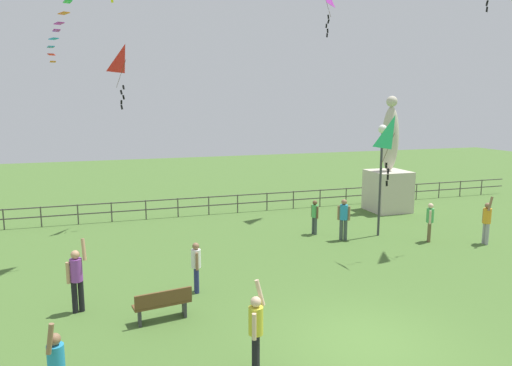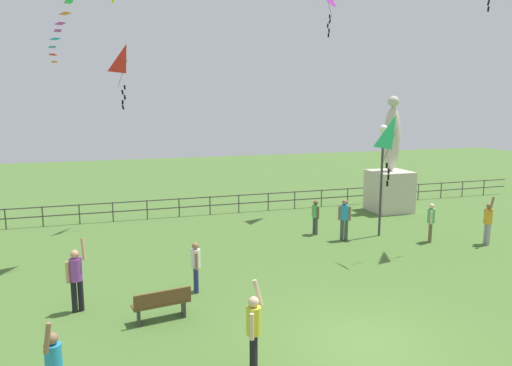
{
  "view_description": "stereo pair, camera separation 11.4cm",
  "coord_description": "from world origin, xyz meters",
  "px_view_note": "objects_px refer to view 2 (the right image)",
  "views": [
    {
      "loc": [
        -5.79,
        -9.17,
        5.62
      ],
      "look_at": [
        -0.99,
        5.58,
        3.0
      ],
      "focal_mm": 33.33,
      "sensor_mm": 36.0,
      "label": 1
    },
    {
      "loc": [
        -5.68,
        -9.21,
        5.62
      ],
      "look_at": [
        -0.99,
        5.58,
        3.0
      ],
      "focal_mm": 33.33,
      "sensor_mm": 36.0,
      "label": 2
    }
  ],
  "objects_px": {
    "person_2": "(196,264)",
    "person_5": "(488,220)",
    "person_4": "(431,220)",
    "statue_monument": "(390,178)",
    "kite_4": "(127,61)",
    "person_7": "(344,217)",
    "lamppost": "(382,157)",
    "person_6": "(76,275)",
    "park_bench": "(162,303)",
    "kite_1": "(395,135)",
    "person_1": "(254,328)",
    "person_3": "(315,215)"
  },
  "relations": [
    {
      "from": "statue_monument",
      "to": "person_5",
      "type": "distance_m",
      "value": 6.48
    },
    {
      "from": "lamppost",
      "to": "person_2",
      "type": "distance_m",
      "value": 9.72
    },
    {
      "from": "person_1",
      "to": "kite_1",
      "type": "bearing_deg",
      "value": 39.1
    },
    {
      "from": "person_4",
      "to": "person_7",
      "type": "height_order",
      "value": "person_7"
    },
    {
      "from": "park_bench",
      "to": "person_2",
      "type": "bearing_deg",
      "value": 53.21
    },
    {
      "from": "park_bench",
      "to": "person_3",
      "type": "height_order",
      "value": "person_3"
    },
    {
      "from": "person_6",
      "to": "person_4",
      "type": "bearing_deg",
      "value": 11.17
    },
    {
      "from": "lamppost",
      "to": "person_7",
      "type": "relative_size",
      "value": 2.74
    },
    {
      "from": "statue_monument",
      "to": "person_5",
      "type": "bearing_deg",
      "value": -86.86
    },
    {
      "from": "lamppost",
      "to": "person_1",
      "type": "relative_size",
      "value": 2.41
    },
    {
      "from": "person_6",
      "to": "park_bench",
      "type": "bearing_deg",
      "value": -30.26
    },
    {
      "from": "statue_monument",
      "to": "kite_1",
      "type": "xyz_separation_m",
      "value": [
        -4.3,
        -6.66,
        2.76
      ]
    },
    {
      "from": "person_1",
      "to": "person_7",
      "type": "distance_m",
      "value": 10.42
    },
    {
      "from": "person_2",
      "to": "kite_1",
      "type": "relative_size",
      "value": 0.62
    },
    {
      "from": "person_1",
      "to": "kite_1",
      "type": "xyz_separation_m",
      "value": [
        6.99,
        5.68,
        3.51
      ]
    },
    {
      "from": "person_7",
      "to": "kite_1",
      "type": "height_order",
      "value": "kite_1"
    },
    {
      "from": "statue_monument",
      "to": "park_bench",
      "type": "xyz_separation_m",
      "value": [
        -12.86,
        -9.32,
        -1.27
      ]
    },
    {
      "from": "person_1",
      "to": "person_6",
      "type": "bearing_deg",
      "value": 130.97
    },
    {
      "from": "statue_monument",
      "to": "kite_1",
      "type": "relative_size",
      "value": 2.41
    },
    {
      "from": "person_6",
      "to": "kite_1",
      "type": "relative_size",
      "value": 0.82
    },
    {
      "from": "park_bench",
      "to": "kite_4",
      "type": "distance_m",
      "value": 12.43
    },
    {
      "from": "person_7",
      "to": "kite_4",
      "type": "relative_size",
      "value": 0.62
    },
    {
      "from": "person_4",
      "to": "statue_monument",
      "type": "bearing_deg",
      "value": 73.77
    },
    {
      "from": "statue_monument",
      "to": "person_3",
      "type": "relative_size",
      "value": 3.97
    },
    {
      "from": "person_3",
      "to": "kite_1",
      "type": "relative_size",
      "value": 0.61
    },
    {
      "from": "person_4",
      "to": "person_6",
      "type": "bearing_deg",
      "value": -168.83
    },
    {
      "from": "statue_monument",
      "to": "kite_4",
      "type": "distance_m",
      "value": 14.2
    },
    {
      "from": "lamppost",
      "to": "person_6",
      "type": "relative_size",
      "value": 2.32
    },
    {
      "from": "person_5",
      "to": "lamppost",
      "type": "bearing_deg",
      "value": 144.38
    },
    {
      "from": "person_1",
      "to": "person_2",
      "type": "bearing_deg",
      "value": 94.65
    },
    {
      "from": "person_5",
      "to": "person_6",
      "type": "distance_m",
      "value": 15.42
    },
    {
      "from": "park_bench",
      "to": "kite_1",
      "type": "height_order",
      "value": "kite_1"
    },
    {
      "from": "park_bench",
      "to": "kite_4",
      "type": "height_order",
      "value": "kite_4"
    },
    {
      "from": "lamppost",
      "to": "kite_1",
      "type": "bearing_deg",
      "value": -115.05
    },
    {
      "from": "person_2",
      "to": "person_5",
      "type": "height_order",
      "value": "person_5"
    },
    {
      "from": "statue_monument",
      "to": "kite_1",
      "type": "height_order",
      "value": "statue_monument"
    },
    {
      "from": "kite_4",
      "to": "person_1",
      "type": "bearing_deg",
      "value": -82.79
    },
    {
      "from": "kite_4",
      "to": "person_7",
      "type": "bearing_deg",
      "value": -32.26
    },
    {
      "from": "statue_monument",
      "to": "person_2",
      "type": "bearing_deg",
      "value": -146.48
    },
    {
      "from": "lamppost",
      "to": "person_1",
      "type": "height_order",
      "value": "lamppost"
    },
    {
      "from": "person_5",
      "to": "kite_4",
      "type": "relative_size",
      "value": 0.72
    },
    {
      "from": "person_6",
      "to": "person_7",
      "type": "relative_size",
      "value": 1.18
    },
    {
      "from": "park_bench",
      "to": "person_1",
      "type": "height_order",
      "value": "person_1"
    },
    {
      "from": "park_bench",
      "to": "person_7",
      "type": "relative_size",
      "value": 0.89
    },
    {
      "from": "person_6",
      "to": "person_7",
      "type": "height_order",
      "value": "person_6"
    },
    {
      "from": "statue_monument",
      "to": "person_3",
      "type": "height_order",
      "value": "statue_monument"
    },
    {
      "from": "person_3",
      "to": "kite_1",
      "type": "bearing_deg",
      "value": -70.7
    },
    {
      "from": "person_4",
      "to": "person_7",
      "type": "bearing_deg",
      "value": 158.6
    },
    {
      "from": "statue_monument",
      "to": "person_5",
      "type": "relative_size",
      "value": 2.99
    },
    {
      "from": "person_3",
      "to": "kite_4",
      "type": "distance_m",
      "value": 10.64
    }
  ]
}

